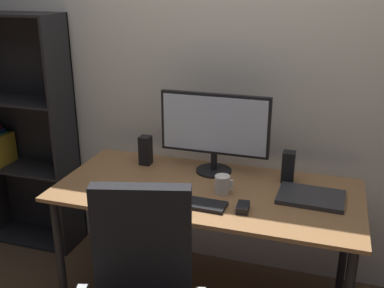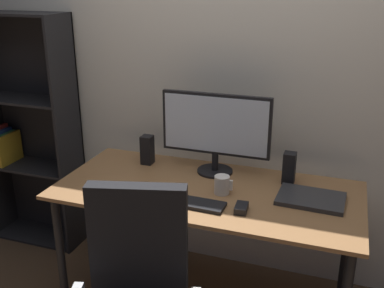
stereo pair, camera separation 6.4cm
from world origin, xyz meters
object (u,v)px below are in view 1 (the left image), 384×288
(laptop, at_px, (311,197))
(bookshelf, at_px, (24,135))
(mouse, at_px, (243,207))
(desk, at_px, (207,203))
(speaker_left, at_px, (146,150))
(keyboard, at_px, (195,203))
(coffee_mug, at_px, (222,184))
(speaker_right, at_px, (288,167))
(monitor, at_px, (214,128))

(laptop, xyz_separation_m, bookshelf, (-1.91, 0.32, 0.02))
(bookshelf, bearing_deg, mouse, -18.43)
(mouse, xyz_separation_m, laptop, (0.30, 0.22, -0.01))
(desk, bearing_deg, mouse, -38.37)
(laptop, distance_m, speaker_left, 0.97)
(keyboard, xyz_separation_m, speaker_left, (-0.43, 0.41, 0.08))
(coffee_mug, bearing_deg, mouse, -47.99)
(desk, distance_m, coffee_mug, 0.16)
(mouse, relative_size, laptop, 0.30)
(mouse, height_order, speaker_right, speaker_right)
(keyboard, xyz_separation_m, coffee_mug, (0.09, 0.17, 0.04))
(speaker_left, bearing_deg, coffee_mug, -24.60)
(monitor, distance_m, speaker_right, 0.45)
(speaker_right, distance_m, bookshelf, 1.78)
(speaker_right, bearing_deg, desk, -151.15)
(mouse, distance_m, laptop, 0.37)
(coffee_mug, bearing_deg, bookshelf, 165.36)
(mouse, bearing_deg, monitor, 118.18)
(bookshelf, bearing_deg, speaker_left, -8.74)
(monitor, distance_m, mouse, 0.53)
(speaker_right, height_order, bookshelf, bookshelf)
(desk, height_order, coffee_mug, coffee_mug)
(keyboard, height_order, coffee_mug, coffee_mug)
(speaker_left, bearing_deg, bookshelf, 171.26)
(desk, bearing_deg, monitor, 96.07)
(keyboard, distance_m, speaker_left, 0.60)
(keyboard, bearing_deg, desk, 90.87)
(laptop, height_order, speaker_left, speaker_left)
(keyboard, relative_size, speaker_right, 1.71)
(speaker_left, xyz_separation_m, speaker_right, (0.82, 0.00, 0.00))
(mouse, height_order, coffee_mug, coffee_mug)
(laptop, relative_size, speaker_right, 1.88)
(mouse, xyz_separation_m, speaker_left, (-0.66, 0.39, 0.07))
(keyboard, distance_m, bookshelf, 1.49)
(mouse, bearing_deg, desk, 137.94)
(laptop, height_order, bookshelf, bookshelf)
(mouse, bearing_deg, speaker_left, 145.62)
(desk, relative_size, bookshelf, 1.00)
(coffee_mug, height_order, speaker_right, speaker_right)
(desk, relative_size, keyboard, 5.40)
(monitor, xyz_separation_m, laptop, (0.54, -0.18, -0.25))
(keyboard, relative_size, speaker_left, 1.71)
(keyboard, bearing_deg, mouse, 5.82)
(desk, bearing_deg, coffee_mug, -16.33)
(mouse, xyz_separation_m, bookshelf, (-1.61, 0.54, 0.02))
(coffee_mug, bearing_deg, keyboard, -118.53)
(speaker_left, xyz_separation_m, bookshelf, (-0.95, 0.15, -0.05))
(desk, distance_m, speaker_left, 0.51)
(laptop, bearing_deg, speaker_left, 172.06)
(monitor, relative_size, coffee_mug, 6.46)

